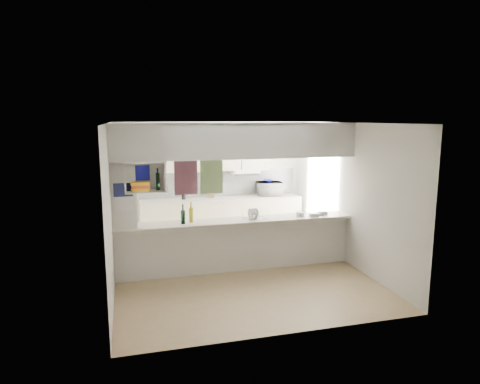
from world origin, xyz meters
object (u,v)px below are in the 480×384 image
object	(u,v)px
microwave	(270,189)
wine_bottles	(187,215)
bowl	(268,181)
dish_rack	(255,214)

from	to	relation	value
microwave	wine_bottles	xyz separation A→B (m)	(-2.21, -2.15, -0.02)
bowl	dish_rack	size ratio (longest dim) A/B	0.51
dish_rack	wine_bottles	distance (m)	1.20
bowl	wine_bottles	bearing A→B (deg)	-135.04
dish_rack	bowl	bearing A→B (deg)	48.92
microwave	bowl	distance (m)	0.19
microwave	dish_rack	xyz separation A→B (m)	(-1.01, -2.14, -0.08)
bowl	wine_bottles	size ratio (longest dim) A/B	0.62
microwave	wine_bottles	bearing A→B (deg)	49.26
bowl	wine_bottles	xyz separation A→B (m)	(-2.18, -2.17, -0.20)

